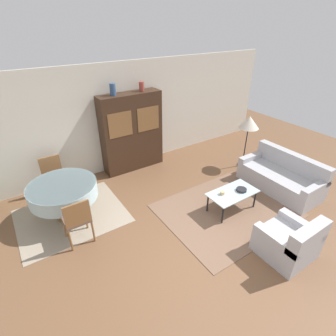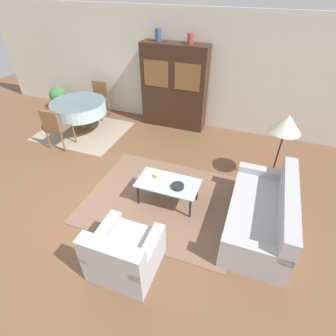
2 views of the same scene
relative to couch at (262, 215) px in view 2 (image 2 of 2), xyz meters
The scene contains 17 objects.
ground_plane 2.88m from the couch, 169.82° to the right, with size 14.00×14.00×0.00m, color brown.
wall_back 4.33m from the couch, 132.02° to the left, with size 10.00×0.06×2.70m.
area_rug 1.70m from the couch, behind, with size 2.65×2.15×0.01m.
dining_rug 4.79m from the couch, 159.12° to the left, with size 2.07×1.72×0.01m.
couch is the anchor object (origin of this frame).
armchair 2.15m from the couch, 140.67° to the right, with size 0.84×0.81×0.81m.
coffee_table 1.57m from the couch, behind, with size 1.05×0.57×0.43m.
display_cabinet 3.82m from the couch, 130.39° to the left, with size 1.58×0.44×2.01m.
dining_table 4.85m from the couch, 158.66° to the left, with size 1.32×1.32×0.75m.
dining_chair_near 4.61m from the couch, 168.87° to the left, with size 0.44×0.44×0.93m.
dining_chair_far 5.23m from the couch, 149.70° to the left, with size 0.44×0.44×0.93m.
floor_lamp 1.57m from the couch, 85.28° to the left, with size 0.52×0.52×1.42m.
cup 1.81m from the couch, behind, with size 0.09×0.09×0.07m.
bowl 1.39m from the couch, behind, with size 0.21×0.21×0.05m.
vase_tall 4.42m from the couch, 134.69° to the left, with size 0.14×0.14×0.27m.
vase_short 3.98m from the couch, 126.08° to the left, with size 0.13×0.13×0.22m.
potted_plant 6.45m from the couch, 155.89° to the left, with size 0.48×0.48×0.66m.
Camera 2 is at (2.41, -2.59, 3.30)m, focal length 28.00 mm.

